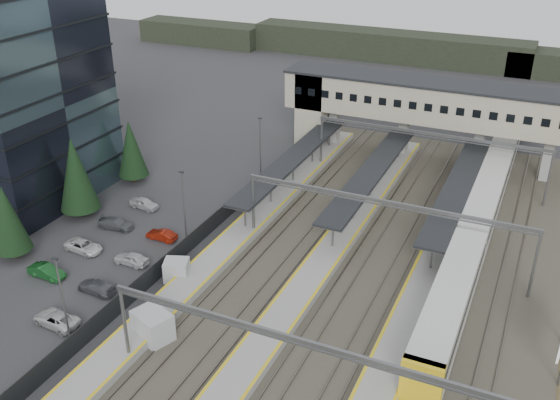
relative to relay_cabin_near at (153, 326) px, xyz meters
The scene contains 12 objects.
ground 5.42m from the relay_cabin_near, 70.15° to the left, with size 220.00×220.00×0.00m, color #2B2B2D.
car_park 12.31m from the relay_cabin_near, behind, with size 10.51×44.14×1.29m.
lampposts 9.28m from the relay_cabin_near, 135.11° to the left, with size 0.50×53.25×8.07m.
fence 11.01m from the relay_cabin_near, 115.37° to the left, with size 0.08×90.00×2.00m.
relay_cabin_near is the anchor object (origin of this frame).
relay_cabin_far 8.90m from the relay_cabin_near, 110.46° to the left, with size 2.77×2.55×2.07m.
rail_corridor 14.95m from the relay_cabin_near, 41.79° to the left, with size 34.00×90.00×0.92m.
canopies 33.23m from the relay_cabin_near, 74.62° to the left, with size 23.10×30.00×3.28m.
footbridge 48.34m from the relay_cabin_near, 78.57° to the left, with size 40.40×6.40×11.20m.
gantries 16.58m from the relay_cabin_near, 29.95° to the left, with size 28.40×62.28×7.17m.
train 39.28m from the relay_cabin_near, 56.31° to the left, with size 3.04×63.49×3.82m.
treeline_far 100.54m from the relay_cabin_near, 75.25° to the left, with size 170.00×19.00×7.00m.
Camera 1 is at (24.77, -38.09, 33.61)m, focal length 40.00 mm.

